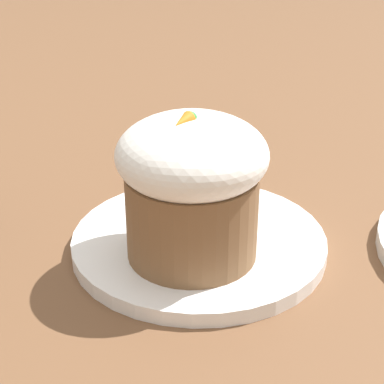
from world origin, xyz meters
name	(u,v)px	position (x,y,z in m)	size (l,w,h in m)	color
ground_plane	(199,248)	(0.00, 0.00, 0.00)	(4.00, 4.00, 0.00)	brown
dessert_plate	(199,242)	(0.00, 0.00, 0.01)	(0.20, 0.20, 0.01)	white
carrot_cake	(192,184)	(0.02, 0.01, 0.07)	(0.11, 0.11, 0.12)	brown
spoon	(199,233)	(0.00, 0.00, 0.02)	(0.12, 0.05, 0.01)	silver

